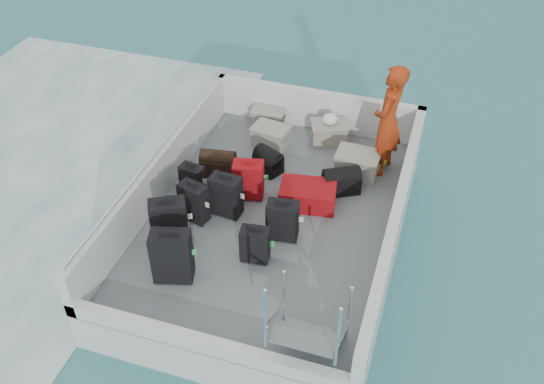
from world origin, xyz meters
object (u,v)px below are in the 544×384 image
at_px(suitcase_0, 169,224).
at_px(crate_1, 271,137).
at_px(suitcase_7, 283,221).
at_px(crate_3, 357,165).
at_px(suitcase_3, 172,257).
at_px(suitcase_1, 194,203).
at_px(passenger, 388,121).
at_px(suitcase_2, 192,180).
at_px(crate_0, 268,118).
at_px(suitcase_8, 308,195).
at_px(crate_2, 329,134).
at_px(suitcase_6, 255,245).
at_px(suitcase_4, 226,196).
at_px(suitcase_5, 248,180).

relative_size(suitcase_0, crate_1, 1.36).
bearing_deg(suitcase_0, suitcase_7, -4.75).
bearing_deg(crate_3, suitcase_3, -122.04).
xyz_separation_m(suitcase_1, passenger, (2.32, 1.98, 0.59)).
height_order(suitcase_2, crate_0, suitcase_2).
height_order(suitcase_8, crate_2, crate_2).
height_order(suitcase_0, suitcase_6, suitcase_0).
distance_m(suitcase_1, crate_0, 2.62).
relative_size(suitcase_1, suitcase_7, 1.01).
xyz_separation_m(suitcase_6, crate_2, (0.27, 2.94, -0.09)).
relative_size(suitcase_6, suitcase_8, 0.65).
relative_size(suitcase_2, suitcase_4, 0.78).
height_order(suitcase_7, crate_3, suitcase_7).
bearing_deg(suitcase_5, crate_1, 81.61).
distance_m(suitcase_2, crate_1, 1.70).
xyz_separation_m(crate_1, passenger, (1.86, -0.07, 0.73)).
relative_size(suitcase_5, crate_3, 0.97).
height_order(suitcase_1, crate_1, suitcase_1).
relative_size(suitcase_1, passenger, 0.34).
height_order(suitcase_5, crate_2, suitcase_5).
relative_size(suitcase_2, crate_3, 0.80).
height_order(crate_1, crate_3, crate_3).
relative_size(suitcase_0, suitcase_5, 1.22).
bearing_deg(passenger, suitcase_8, -27.65).
bearing_deg(suitcase_1, suitcase_3, -63.93).
bearing_deg(suitcase_3, crate_3, 42.03).
xyz_separation_m(suitcase_0, suitcase_4, (0.48, 0.83, -0.05)).
xyz_separation_m(suitcase_2, crate_1, (0.72, 1.54, -0.08)).
bearing_deg(suitcase_8, crate_1, 29.11).
bearing_deg(suitcase_4, suitcase_2, 161.67).
height_order(suitcase_3, suitcase_4, suitcase_3).
xyz_separation_m(suitcase_2, suitcase_4, (0.64, -0.26, 0.07)).
relative_size(suitcase_0, crate_0, 1.44).
bearing_deg(suitcase_0, suitcase_6, -23.97).
xyz_separation_m(suitcase_0, suitcase_8, (1.53, 1.39, -0.21)).
bearing_deg(suitcase_7, suitcase_6, -119.89).
bearing_deg(suitcase_0, crate_1, 50.10).
xyz_separation_m(crate_1, crate_2, (0.89, 0.39, 0.00)).
distance_m(crate_0, passenger, 2.29).
height_order(suitcase_0, crate_0, suitcase_0).
bearing_deg(passenger, suitcase_4, -38.66).
height_order(crate_2, passenger, passenger).
bearing_deg(crate_2, suitcase_1, -118.89).
bearing_deg(suitcase_4, crate_2, 70.48).
relative_size(suitcase_2, passenger, 0.28).
bearing_deg(suitcase_1, crate_0, 100.66).
distance_m(suitcase_2, crate_3, 2.53).
distance_m(suitcase_4, passenger, 2.66).
bearing_deg(suitcase_4, suitcase_0, -115.86).
bearing_deg(suitcase_5, crate_3, 22.93).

